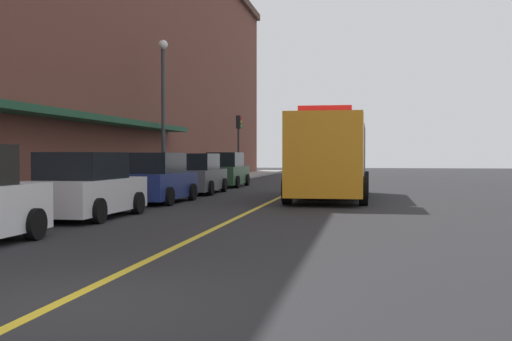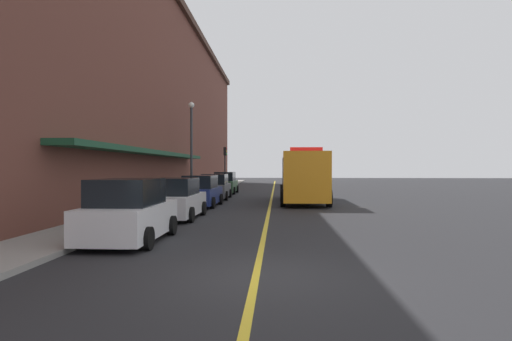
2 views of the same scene
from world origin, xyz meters
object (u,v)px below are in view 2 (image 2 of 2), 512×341
object	(u,v)px
traffic_light_near	(225,159)
parked_car_2	(201,192)
parked_car_3	(215,187)
parking_meter_1	(181,187)
parked_car_4	(225,184)
parking_meter_0	(190,185)
parked_car_0	(129,213)
utility_truck	(303,177)
street_lamp_left	(191,138)
parked_car_1	(176,200)

from	to	relation	value
traffic_light_near	parked_car_2	bearing A→B (deg)	-86.42
parked_car_3	parking_meter_1	world-z (taller)	parked_car_3
parked_car_4	parking_meter_0	bearing A→B (deg)	170.90
parked_car_2	parking_meter_0	bearing A→B (deg)	22.46
parking_meter_1	traffic_light_near	xyz separation A→B (m)	(0.06, 20.43, 2.10)
parked_car_0	parked_car_2	size ratio (longest dim) A/B	0.97
parked_car_0	utility_truck	size ratio (longest dim) A/B	0.45
parked_car_0	traffic_light_near	xyz separation A→B (m)	(-1.27, 32.79, 2.28)
utility_truck	traffic_light_near	bearing A→B (deg)	-157.59
parked_car_3	parked_car_4	world-z (taller)	parked_car_4
parked_car_0	traffic_light_near	world-z (taller)	traffic_light_near
street_lamp_left	parked_car_0	bearing A→B (deg)	-83.99
parked_car_2	parked_car_3	bearing A→B (deg)	1.75
street_lamp_left	parking_meter_1	bearing A→B (deg)	-84.23
parked_car_2	parking_meter_0	xyz separation A→B (m)	(-1.40, 3.65, 0.23)
parked_car_4	traffic_light_near	world-z (taller)	traffic_light_near
parked_car_3	traffic_light_near	distance (m)	16.00
parked_car_4	street_lamp_left	distance (m)	6.35
parked_car_1	parked_car_3	size ratio (longest dim) A/B	0.94
utility_truck	parking_meter_0	world-z (taller)	utility_truck
parked_car_1	parked_car_4	size ratio (longest dim) A/B	0.97
parked_car_1	parked_car_4	world-z (taller)	parked_car_4
parked_car_1	traffic_light_near	size ratio (longest dim) A/B	1.01
parked_car_1	parked_car_2	distance (m)	5.68
parking_meter_1	street_lamp_left	world-z (taller)	street_lamp_left
utility_truck	street_lamp_left	distance (m)	9.22
parked_car_2	parked_car_4	world-z (taller)	parked_car_4
parking_meter_0	parking_meter_1	size ratio (longest dim) A/B	1.00
parking_meter_0	parked_car_3	bearing A→B (deg)	55.26
parked_car_2	utility_truck	xyz separation A→B (m)	(6.02, 3.30, 0.78)
parked_car_0	parking_meter_0	distance (m)	15.09
parked_car_1	utility_truck	xyz separation A→B (m)	(6.07, 8.98, 0.78)
parked_car_0	utility_truck	xyz separation A→B (m)	(6.09, 14.69, 0.73)
parked_car_0	street_lamp_left	xyz separation A→B (m)	(-1.93, 18.29, 3.52)
parked_car_3	parked_car_4	size ratio (longest dim) A/B	1.03
parked_car_4	utility_truck	size ratio (longest dim) A/B	0.48
parked_car_4	street_lamp_left	bearing A→B (deg)	158.75
street_lamp_left	traffic_light_near	world-z (taller)	street_lamp_left
parked_car_1	utility_truck	bearing A→B (deg)	-33.46
parked_car_0	parked_car_3	bearing A→B (deg)	-0.10
parking_meter_1	parked_car_2	bearing A→B (deg)	-34.70
parked_car_2	street_lamp_left	bearing A→B (deg)	17.63
parked_car_1	traffic_light_near	world-z (taller)	traffic_light_near
parked_car_1	parked_car_4	bearing A→B (deg)	0.73
parked_car_0	traffic_light_near	size ratio (longest dim) A/B	0.97
parking_meter_0	parked_car_1	bearing A→B (deg)	-81.76
utility_truck	parked_car_2	bearing A→B (deg)	-60.97
parked_car_1	parked_car_2	bearing A→B (deg)	0.10
parked_car_3	parking_meter_0	world-z (taller)	parked_car_3
parking_meter_1	street_lamp_left	xyz separation A→B (m)	(-0.60, 5.94, 3.34)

